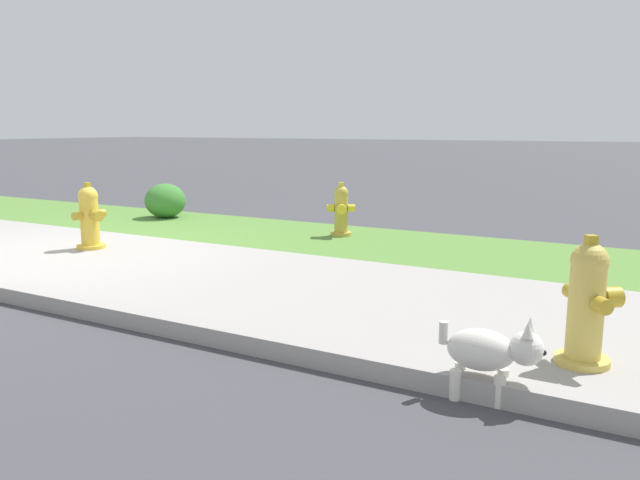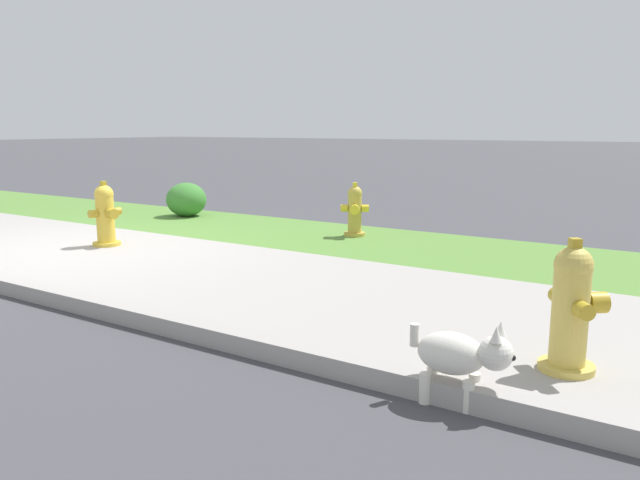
# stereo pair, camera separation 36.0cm
# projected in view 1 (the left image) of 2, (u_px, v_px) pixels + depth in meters

# --- Properties ---
(ground_plane) EXTENTS (120.00, 120.00, 0.00)m
(ground_plane) POSITION_uv_depth(u_px,v_px,m) (52.00, 254.00, 6.73)
(ground_plane) COLOR #424247
(sidewalk_pavement) EXTENTS (18.00, 2.59, 0.01)m
(sidewalk_pavement) POSITION_uv_depth(u_px,v_px,m) (52.00, 254.00, 6.73)
(sidewalk_pavement) COLOR #9E9993
(sidewalk_pavement) RESTS_ON ground
(grass_verge) EXTENTS (18.00, 2.03, 0.01)m
(grass_verge) POSITION_uv_depth(u_px,v_px,m) (193.00, 225.00, 8.72)
(grass_verge) COLOR #568438
(grass_verge) RESTS_ON ground
(fire_hydrant_by_grass_verge) EXTENTS (0.37, 0.39, 0.75)m
(fire_hydrant_by_grass_verge) POSITION_uv_depth(u_px,v_px,m) (90.00, 217.00, 6.95)
(fire_hydrant_by_grass_verge) COLOR gold
(fire_hydrant_by_grass_verge) RESTS_ON ground
(fire_hydrant_mid_block) EXTENTS (0.35, 0.35, 0.76)m
(fire_hydrant_mid_block) POSITION_uv_depth(u_px,v_px,m) (587.00, 304.00, 3.53)
(fire_hydrant_mid_block) COLOR gold
(fire_hydrant_mid_block) RESTS_ON ground
(fire_hydrant_at_driveway) EXTENTS (0.35, 0.32, 0.68)m
(fire_hydrant_at_driveway) POSITION_uv_depth(u_px,v_px,m) (341.00, 211.00, 7.81)
(fire_hydrant_at_driveway) COLOR gold
(fire_hydrant_at_driveway) RESTS_ON ground
(small_white_dog) EXTENTS (0.52, 0.24, 0.44)m
(small_white_dog) POSITION_uv_depth(u_px,v_px,m) (491.00, 352.00, 3.09)
(small_white_dog) COLOR silver
(small_white_dog) RESTS_ON ground
(shrub_bush_mid_verge) EXTENTS (0.61, 0.61, 0.52)m
(shrub_bush_mid_verge) POSITION_uv_depth(u_px,v_px,m) (165.00, 201.00, 9.40)
(shrub_bush_mid_verge) COLOR #3D7F33
(shrub_bush_mid_verge) RESTS_ON ground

